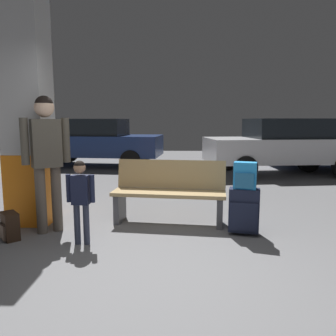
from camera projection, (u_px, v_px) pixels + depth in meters
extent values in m
cube|color=slate|center=(164.00, 191.00, 7.10)|extent=(18.00, 18.00, 0.10)
cube|color=orange|center=(32.00, 188.00, 4.76)|extent=(0.57, 0.57, 1.00)
cube|color=#B2B2B2|center=(26.00, 75.00, 4.53)|extent=(0.56, 0.56, 2.16)
cube|color=tan|center=(169.00, 193.00, 4.69)|extent=(1.64, 0.64, 0.05)
cube|color=tan|center=(171.00, 174.00, 4.90)|extent=(1.60, 0.31, 0.42)
cube|color=#4C4C51|center=(120.00, 207.00, 4.83)|extent=(0.13, 0.41, 0.41)
cube|color=#4C4C51|center=(220.00, 211.00, 4.62)|extent=(0.13, 0.41, 0.41)
cube|color=#191E33|center=(244.00, 210.00, 4.24)|extent=(0.41, 0.28, 0.56)
cube|color=#191E33|center=(244.00, 217.00, 4.14)|extent=(0.34, 0.10, 0.36)
cube|color=#A5A5AA|center=(245.00, 188.00, 4.28)|extent=(0.14, 0.05, 0.02)
cylinder|color=black|center=(231.00, 230.00, 4.41)|extent=(0.03, 0.05, 0.04)
cylinder|color=black|center=(256.00, 231.00, 4.33)|extent=(0.03, 0.05, 0.04)
cube|color=#268CD8|center=(245.00, 175.00, 4.18)|extent=(0.31, 0.23, 0.34)
cube|color=#23608E|center=(244.00, 181.00, 4.10)|extent=(0.23, 0.09, 0.19)
cylinder|color=black|center=(246.00, 163.00, 4.16)|extent=(0.06, 0.04, 0.02)
cylinder|color=#33384C|center=(86.00, 224.00, 3.92)|extent=(0.07, 0.07, 0.49)
cylinder|color=#33384C|center=(77.00, 224.00, 3.93)|extent=(0.07, 0.07, 0.49)
cube|color=#191E38|center=(80.00, 190.00, 3.86)|extent=(0.21, 0.13, 0.35)
cylinder|color=#191E38|center=(92.00, 189.00, 3.85)|extent=(0.06, 0.06, 0.33)
cylinder|color=#191E38|center=(69.00, 188.00, 3.87)|extent=(0.06, 0.06, 0.33)
sphere|color=#A87A5B|center=(80.00, 168.00, 3.82)|extent=(0.14, 0.14, 0.14)
sphere|color=black|center=(80.00, 166.00, 3.82)|extent=(0.13, 0.13, 0.13)
cylinder|color=red|center=(78.00, 187.00, 3.97)|extent=(0.06, 0.06, 0.10)
cylinder|color=red|center=(77.00, 180.00, 3.95)|extent=(0.01, 0.01, 0.06)
cylinder|color=brown|center=(57.00, 199.00, 4.38)|extent=(0.13, 0.13, 0.87)
cylinder|color=brown|center=(41.00, 201.00, 4.28)|extent=(0.13, 0.13, 0.87)
cube|color=#4C473D|center=(46.00, 143.00, 4.22)|extent=(0.41, 0.37, 0.61)
cylinder|color=#4C473D|center=(66.00, 140.00, 4.35)|extent=(0.10, 0.10, 0.58)
cylinder|color=#4C473D|center=(25.00, 141.00, 4.09)|extent=(0.10, 0.10, 0.58)
sphere|color=beige|center=(44.00, 107.00, 4.16)|extent=(0.25, 0.25, 0.25)
sphere|color=black|center=(44.00, 105.00, 4.16)|extent=(0.23, 0.23, 0.23)
cube|color=black|center=(10.00, 226.00, 4.09)|extent=(0.30, 0.32, 0.34)
cube|color=#423328|center=(2.00, 232.00, 4.04)|extent=(0.17, 0.19, 0.19)
cylinder|color=black|center=(9.00, 214.00, 4.07)|extent=(0.06, 0.06, 0.02)
cube|color=silver|center=(282.00, 150.00, 9.04)|extent=(4.27, 2.18, 0.64)
cube|color=black|center=(289.00, 128.00, 8.98)|extent=(2.27, 1.78, 0.52)
cylinder|color=black|center=(245.00, 168.00, 8.18)|extent=(0.62, 0.27, 0.60)
cylinder|color=black|center=(227.00, 160.00, 9.76)|extent=(0.62, 0.27, 0.60)
cylinder|color=black|center=(311.00, 159.00, 10.01)|extent=(0.62, 0.27, 0.60)
cube|color=black|center=(336.00, 127.00, 10.08)|extent=(2.16, 1.62, 0.52)
cylinder|color=black|center=(287.00, 156.00, 10.99)|extent=(0.61, 0.22, 0.60)
cylinder|color=black|center=(308.00, 162.00, 9.41)|extent=(0.61, 0.22, 0.60)
cube|color=navy|center=(97.00, 145.00, 10.63)|extent=(4.25, 2.11, 0.64)
cube|color=black|center=(92.00, 127.00, 10.56)|extent=(2.25, 1.75, 0.52)
cylinder|color=black|center=(142.00, 155.00, 11.31)|extent=(0.62, 0.26, 0.60)
cylinder|color=black|center=(131.00, 160.00, 9.74)|extent=(0.62, 0.26, 0.60)
cylinder|color=black|center=(69.00, 154.00, 11.63)|extent=(0.62, 0.26, 0.60)
cylinder|color=black|center=(47.00, 159.00, 10.05)|extent=(0.62, 0.26, 0.60)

